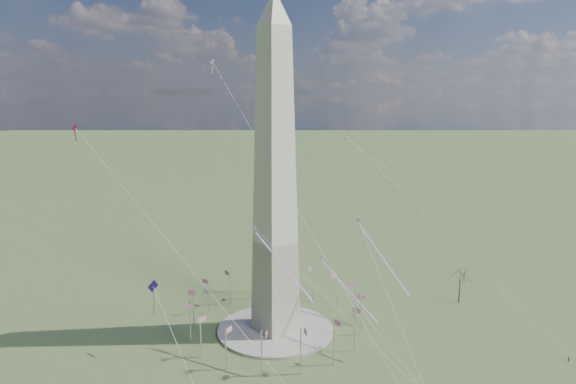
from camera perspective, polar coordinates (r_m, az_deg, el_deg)
ground at (r=164.85m, az=-1.38°, el=-15.14°), size 2000.00×2000.00×0.00m
plaza at (r=164.68m, az=-1.38°, el=-15.02°), size 36.00×36.00×0.80m
washington_monument at (r=150.03m, az=-1.47°, el=1.53°), size 15.56×15.56×100.00m
flagpole_ring at (r=161.78m, az=-1.39°, el=-12.83°), size 54.40×54.40×13.00m
tree_near at (r=190.51m, az=18.60°, el=-8.99°), size 7.49×7.49×13.12m
person_east at (r=166.67m, az=28.73°, el=-15.95°), size 0.72×0.58×1.73m
kite_delta_black at (r=185.27m, az=6.85°, el=5.89°), size 13.45×15.47×13.79m
kite_diamond_purple at (r=149.06m, az=-14.75°, el=-10.42°), size 1.92×3.38×10.51m
kite_streamer_left at (r=152.04m, az=9.54°, el=-5.77°), size 5.70×24.10×16.66m
kite_streamer_mid at (r=140.58m, az=-1.67°, el=-6.72°), size 3.63×23.63×16.22m
kite_streamer_right at (r=171.55m, az=5.70°, el=-9.62°), size 4.23×24.45×16.81m
kite_small_red at (r=161.90m, az=-22.62°, el=6.52°), size 1.47×2.30×5.08m
kite_small_white at (r=184.45m, az=-8.43°, el=14.03°), size 1.37×2.20×4.95m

